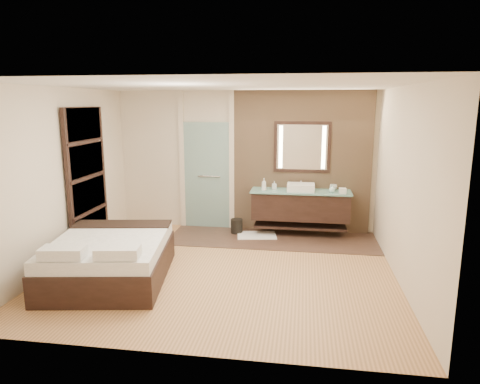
% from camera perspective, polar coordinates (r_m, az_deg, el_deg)
% --- Properties ---
extents(floor, '(5.00, 5.00, 0.00)m').
position_cam_1_polar(floor, '(6.55, -2.13, -10.31)').
color(floor, '#9B6B41').
rests_on(floor, ground).
extents(tile_strip, '(3.80, 1.30, 0.01)m').
position_cam_1_polar(tile_strip, '(7.97, 4.28, -6.21)').
color(tile_strip, '#3D2A21').
rests_on(tile_strip, floor).
extents(stone_wall, '(2.60, 0.08, 2.70)m').
position_cam_1_polar(stone_wall, '(8.25, 8.22, 3.90)').
color(stone_wall, '#9E7B5A').
rests_on(stone_wall, floor).
extents(vanity, '(1.85, 0.55, 0.88)m').
position_cam_1_polar(vanity, '(8.10, 8.04, -1.78)').
color(vanity, black).
rests_on(vanity, stone_wall).
extents(mirror_unit, '(1.06, 0.04, 0.96)m').
position_cam_1_polar(mirror_unit, '(8.16, 8.28, 5.94)').
color(mirror_unit, black).
rests_on(mirror_unit, stone_wall).
extents(frosted_door, '(1.10, 0.12, 2.70)m').
position_cam_1_polar(frosted_door, '(8.48, -4.43, 2.80)').
color(frosted_door, '#BBECE5').
rests_on(frosted_door, floor).
extents(shoji_partition, '(0.06, 1.20, 2.40)m').
position_cam_1_polar(shoji_partition, '(7.57, -19.69, 1.57)').
color(shoji_partition, black).
rests_on(shoji_partition, floor).
extents(bed, '(1.82, 2.14, 0.74)m').
position_cam_1_polar(bed, '(6.38, -16.92, -8.47)').
color(bed, black).
rests_on(bed, floor).
extents(bath_mat, '(0.79, 0.61, 0.02)m').
position_cam_1_polar(bath_mat, '(8.10, 2.24, -5.79)').
color(bath_mat, white).
rests_on(bath_mat, floor).
extents(waste_bin, '(0.23, 0.23, 0.28)m').
position_cam_1_polar(waste_bin, '(8.24, -0.45, -4.59)').
color(waste_bin, black).
rests_on(waste_bin, floor).
extents(tissue_box, '(0.13, 0.13, 0.10)m').
position_cam_1_polar(tissue_box, '(7.90, 13.52, 0.15)').
color(tissue_box, silver).
rests_on(tissue_box, vanity).
extents(soap_bottle_a, '(0.10, 0.10, 0.23)m').
position_cam_1_polar(soap_bottle_a, '(7.95, 3.21, 1.01)').
color(soap_bottle_a, silver).
rests_on(soap_bottle_a, vanity).
extents(soap_bottle_b, '(0.09, 0.09, 0.16)m').
position_cam_1_polar(soap_bottle_b, '(8.09, 4.59, 0.92)').
color(soap_bottle_b, '#B2B2B2').
rests_on(soap_bottle_b, vanity).
extents(soap_bottle_c, '(0.13, 0.13, 0.14)m').
position_cam_1_polar(soap_bottle_c, '(7.95, 12.16, 0.44)').
color(soap_bottle_c, silver).
rests_on(soap_bottle_c, vanity).
extents(cup, '(0.15, 0.15, 0.11)m').
position_cam_1_polar(cup, '(8.17, 12.35, 0.61)').
color(cup, silver).
rests_on(cup, vanity).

